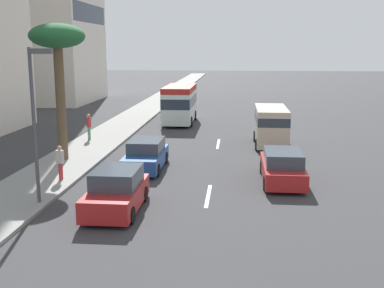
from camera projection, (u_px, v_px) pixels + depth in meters
The scene contains 13 objects.
ground_plane at pixel (220, 132), 35.58m from camera, with size 198.00×198.00×0.00m, color #38383A.
sidewalk_right at pixel (116, 130), 36.30m from camera, with size 162.00×3.46×0.15m, color gray.
lane_stripe_mid at pixel (208, 196), 20.28m from camera, with size 3.20×0.16×0.01m, color silver.
lane_stripe_far at pixel (218, 144), 31.27m from camera, with size 3.20×0.16×0.01m, color silver.
minibus_lead at pixel (180, 103), 39.60m from camera, with size 6.40×2.43×3.15m.
car_second at pixel (282, 167), 22.25m from camera, with size 4.73×1.91×1.55m.
van_third at pixel (271, 124), 30.44m from camera, with size 4.83×2.08×2.49m.
car_fourth at pixel (117, 191), 18.30m from camera, with size 4.10×1.91×1.65m.
car_fifth at pixel (146, 155), 24.67m from camera, with size 4.37×1.87×1.55m.
pedestrian_near_lamp at pixel (60, 161), 22.07m from camera, with size 0.30×0.36×1.63m.
pedestrian_mid_block at pixel (89, 125), 31.75m from camera, with size 0.39×0.36×1.76m.
palm_tree at pixel (58, 44), 25.13m from camera, with size 2.96×2.96×7.40m.
street_lamp at pixel (36, 108), 18.24m from camera, with size 0.24×0.97×6.13m.
Camera 1 is at (-3.59, -1.10, 6.25)m, focal length 44.10 mm.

